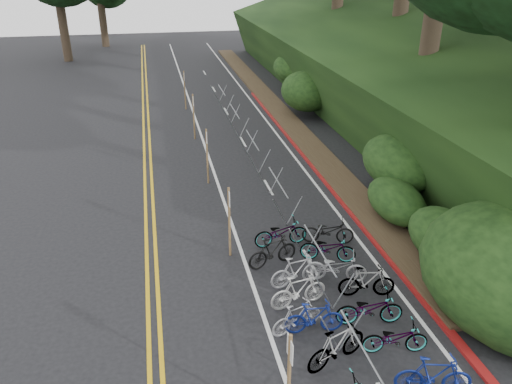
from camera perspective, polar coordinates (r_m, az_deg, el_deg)
ground at (r=12.95m, az=-1.96°, el=-19.25°), size 120.00×120.00×0.00m
road_markings at (r=21.34m, az=-5.08°, el=0.07°), size 7.47×80.00×0.01m
red_curb at (r=24.05m, az=6.39°, el=3.14°), size 0.25×28.00×0.10m
embankment at (r=32.29m, az=15.32°, el=12.86°), size 14.30×48.14×9.11m
bike_rack_front at (r=11.98m, az=12.18°, el=-18.56°), size 1.17×2.89×1.23m
bike_racks_rest at (r=24.00m, az=-0.42°, el=5.31°), size 1.14×23.00×1.17m
signpost_near at (r=10.70m, az=3.79°, el=-20.35°), size 0.08×0.40×2.53m
signposts_rest at (r=24.42m, az=-6.46°, el=6.93°), size 0.08×18.40×2.50m
bike_front at (r=13.63m, az=4.68°, el=-14.06°), size 0.84×1.57×0.91m
bike_valet at (r=14.33m, az=9.18°, el=-11.90°), size 3.30×9.96×1.09m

